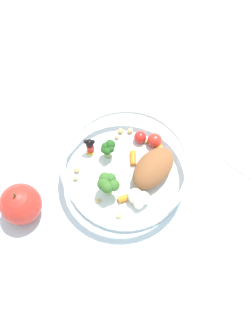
{
  "coord_description": "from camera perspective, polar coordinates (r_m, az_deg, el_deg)",
  "views": [
    {
      "loc": [
        0.08,
        -0.31,
        0.68
      ],
      "look_at": [
        -0.02,
        -0.01,
        0.03
      ],
      "focal_mm": 40.78,
      "sensor_mm": 36.0,
      "label": 1
    }
  ],
  "objects": [
    {
      "name": "ground_plane",
      "position": [
        0.75,
        1.45,
        -0.85
      ],
      "size": [
        2.4,
        2.4,
        0.0
      ],
      "primitive_type": "plane",
      "color": "silver"
    },
    {
      "name": "food_container",
      "position": [
        0.72,
        0.67,
        -0.07
      ],
      "size": [
        0.24,
        0.24,
        0.07
      ],
      "color": "white",
      "rests_on": "ground_plane"
    },
    {
      "name": "loose_apple",
      "position": [
        0.71,
        -15.46,
        -5.21
      ],
      "size": [
        0.08,
        0.08,
        0.09
      ],
      "color": "red",
      "rests_on": "ground_plane"
    },
    {
      "name": "folded_napkin",
      "position": [
        0.81,
        17.79,
        2.79
      ],
      "size": [
        0.16,
        0.15,
        0.01
      ],
      "primitive_type": "cube",
      "rotation": [
        0.0,
        0.0,
        -0.39
      ],
      "color": "white",
      "rests_on": "ground_plane"
    }
  ]
}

